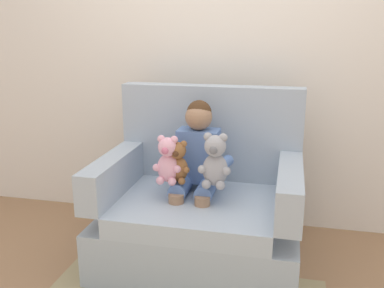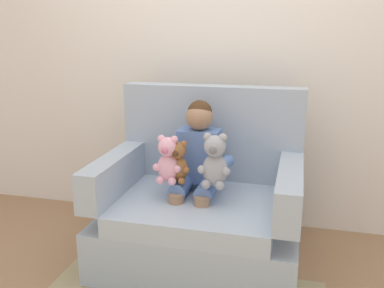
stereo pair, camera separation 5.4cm
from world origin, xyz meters
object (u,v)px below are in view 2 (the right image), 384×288
Objects in this scene: plush_pink at (168,161)px; plush_grey at (215,162)px; armchair at (201,210)px; seated_child at (197,161)px; plush_brown at (178,163)px.

plush_grey is at bearing -17.08° from plush_pink.
seated_child is at bearing 153.90° from armchair.
armchair is at bearing 33.01° from plush_brown.
plush_grey reaches higher than plush_brown.
seated_child is 0.21m from plush_pink.
armchair is 1.48× the size of seated_child.
plush_brown is 0.06m from plush_pink.
armchair reaches higher than plush_grey.
plush_brown is 0.89× the size of plush_pink.
seated_child is at bearing 46.94° from plush_brown.
armchair reaches higher than seated_child.
plush_grey reaches higher than plush_pink.
seated_child is 0.16m from plush_brown.
armchair is 4.67× the size of plush_brown.
armchair is at bearing -33.22° from seated_child.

